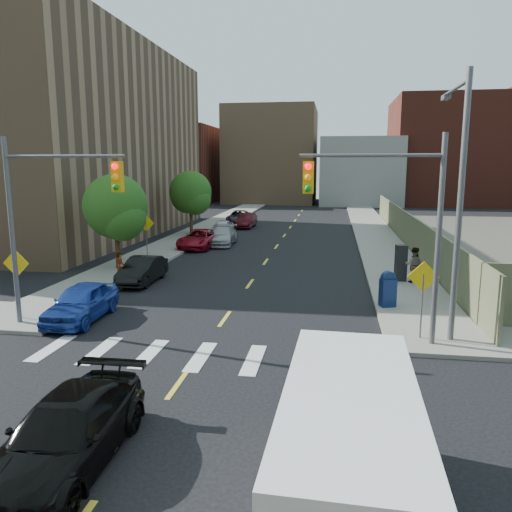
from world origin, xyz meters
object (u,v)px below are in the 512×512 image
(parked_car_red, at_px, (199,239))
(pedestrian_west, at_px, (120,268))
(cargo_van, at_px, (349,451))
(pedestrian_east, at_px, (414,265))
(parked_car_black, at_px, (142,270))
(mailbox, at_px, (388,289))
(parked_car_white, at_px, (222,227))
(parked_car_maroon, at_px, (246,221))
(parked_car_silver, at_px, (222,236))
(parked_car_grey, at_px, (239,217))
(payphone, at_px, (401,263))
(black_sedan, at_px, (67,433))
(parked_car_blue, at_px, (81,302))

(parked_car_red, height_order, pedestrian_west, pedestrian_west)
(cargo_van, distance_m, pedestrian_east, 18.20)
(parked_car_black, xyz_separation_m, pedestrian_east, (13.71, 1.63, 0.38))
(mailbox, bearing_deg, cargo_van, -115.78)
(parked_car_white, xyz_separation_m, pedestrian_east, (13.71, -17.06, 0.43))
(parked_car_red, distance_m, parked_car_maroon, 12.52)
(parked_car_silver, distance_m, mailbox, 19.14)
(pedestrian_west, bearing_deg, parked_car_grey, -14.14)
(parked_car_grey, xyz_separation_m, payphone, (13.12, -24.84, 0.40))
(mailbox, xyz_separation_m, pedestrian_west, (-12.78, 2.17, 0.07))
(parked_car_silver, xyz_separation_m, parked_car_grey, (-1.30, 13.92, -0.00))
(mailbox, relative_size, pedestrian_east, 0.84)
(black_sedan, bearing_deg, parked_car_maroon, 93.82)
(pedestrian_west, height_order, pedestrian_east, pedestrian_east)
(payphone, bearing_deg, parked_car_silver, 128.95)
(parked_car_blue, height_order, black_sedan, parked_car_blue)
(cargo_van, distance_m, mailbox, 13.33)
(parked_car_black, relative_size, parked_car_silver, 0.86)
(parked_car_red, height_order, parked_car_maroon, parked_car_maroon)
(parked_car_blue, relative_size, parked_car_black, 1.05)
(black_sedan, bearing_deg, parked_car_red, 98.74)
(mailbox, bearing_deg, parked_car_white, 101.65)
(parked_car_red, bearing_deg, black_sedan, -76.63)
(parked_car_black, relative_size, payphone, 2.18)
(parked_car_blue, distance_m, parked_car_grey, 33.13)
(parked_car_red, xyz_separation_m, parked_car_silver, (1.30, 1.74, 0.00))
(parked_car_maroon, xyz_separation_m, black_sedan, (3.17, -38.94, 0.01))
(parked_car_silver, height_order, black_sedan, black_sedan)
(parked_car_black, xyz_separation_m, mailbox, (11.98, -3.02, 0.21))
(parked_car_black, height_order, parked_car_silver, parked_car_silver)
(parked_car_maroon, bearing_deg, cargo_van, -76.06)
(parked_car_grey, xyz_separation_m, pedestrian_west, (-0.80, -27.63, 0.27))
(parked_car_blue, relative_size, pedestrian_west, 2.65)
(parked_car_black, xyz_separation_m, parked_car_silver, (1.30, 12.86, 0.02))
(parked_car_blue, xyz_separation_m, parked_car_white, (0.00, 25.03, -0.10))
(parked_car_red, xyz_separation_m, parked_car_white, (0.00, 7.57, -0.06))
(parked_car_grey, bearing_deg, parked_car_black, -92.53)
(mailbox, height_order, payphone, payphone)
(black_sedan, bearing_deg, pedestrian_east, 60.63)
(parked_car_silver, relative_size, black_sedan, 0.98)
(parked_car_white, relative_size, mailbox, 2.43)
(parked_car_blue, distance_m, pedestrian_east, 15.87)
(cargo_van, bearing_deg, parked_car_maroon, 104.07)
(parked_car_blue, xyz_separation_m, cargo_van, (10.01, -9.85, 0.61))
(parked_car_black, height_order, cargo_van, cargo_van)
(parked_car_red, relative_size, parked_car_maroon, 1.18)
(parked_car_grey, bearing_deg, parked_car_maroon, -70.51)
(mailbox, height_order, pedestrian_west, pedestrian_west)
(parked_car_red, relative_size, pedestrian_east, 2.72)
(parked_car_maroon, relative_size, pedestrian_east, 2.31)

